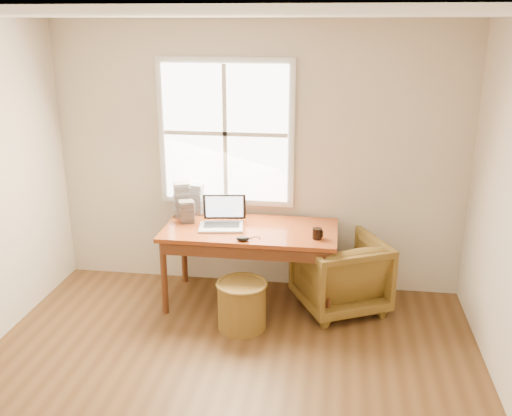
{
  "coord_description": "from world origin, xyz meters",
  "views": [
    {
      "loc": [
        0.77,
        -3.08,
        2.58
      ],
      "look_at": [
        0.08,
        1.65,
        1.0
      ],
      "focal_mm": 40.0,
      "sensor_mm": 36.0,
      "label": 1
    }
  ],
  "objects_px": {
    "wicker_stool": "(242,306)",
    "cd_stack_a": "(196,198)",
    "desk": "(250,230)",
    "armchair": "(340,274)",
    "laptop": "(221,213)",
    "coffee_mug": "(317,234)"
  },
  "relations": [
    {
      "from": "wicker_stool",
      "to": "cd_stack_a",
      "type": "bearing_deg",
      "value": 125.17
    },
    {
      "from": "wicker_stool",
      "to": "desk",
      "type": "bearing_deg",
      "value": 90.27
    },
    {
      "from": "armchair",
      "to": "wicker_stool",
      "type": "height_order",
      "value": "armchair"
    },
    {
      "from": "armchair",
      "to": "laptop",
      "type": "height_order",
      "value": "laptop"
    },
    {
      "from": "wicker_stool",
      "to": "cd_stack_a",
      "type": "relative_size",
      "value": 1.38
    },
    {
      "from": "wicker_stool",
      "to": "armchair",
      "type": "bearing_deg",
      "value": 30.65
    },
    {
      "from": "desk",
      "to": "wicker_stool",
      "type": "distance_m",
      "value": 0.72
    },
    {
      "from": "wicker_stool",
      "to": "cd_stack_a",
      "type": "distance_m",
      "value": 1.25
    },
    {
      "from": "desk",
      "to": "coffee_mug",
      "type": "xyz_separation_m",
      "value": [
        0.62,
        -0.18,
        0.07
      ]
    },
    {
      "from": "desk",
      "to": "wicker_stool",
      "type": "bearing_deg",
      "value": -89.73
    },
    {
      "from": "desk",
      "to": "wicker_stool",
      "type": "relative_size",
      "value": 3.81
    },
    {
      "from": "laptop",
      "to": "cd_stack_a",
      "type": "relative_size",
      "value": 1.41
    },
    {
      "from": "laptop",
      "to": "wicker_stool",
      "type": "bearing_deg",
      "value": -68.41
    },
    {
      "from": "armchair",
      "to": "laptop",
      "type": "bearing_deg",
      "value": -24.12
    },
    {
      "from": "desk",
      "to": "laptop",
      "type": "bearing_deg",
      "value": -170.44
    },
    {
      "from": "armchair",
      "to": "cd_stack_a",
      "type": "height_order",
      "value": "cd_stack_a"
    },
    {
      "from": "armchair",
      "to": "cd_stack_a",
      "type": "bearing_deg",
      "value": -40.31
    },
    {
      "from": "desk",
      "to": "armchair",
      "type": "distance_m",
      "value": 0.93
    },
    {
      "from": "desk",
      "to": "cd_stack_a",
      "type": "relative_size",
      "value": 5.26
    },
    {
      "from": "armchair",
      "to": "cd_stack_a",
      "type": "distance_m",
      "value": 1.59
    },
    {
      "from": "coffee_mug",
      "to": "armchair",
      "type": "bearing_deg",
      "value": 49.3
    },
    {
      "from": "armchair",
      "to": "coffee_mug",
      "type": "distance_m",
      "value": 0.53
    }
  ]
}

